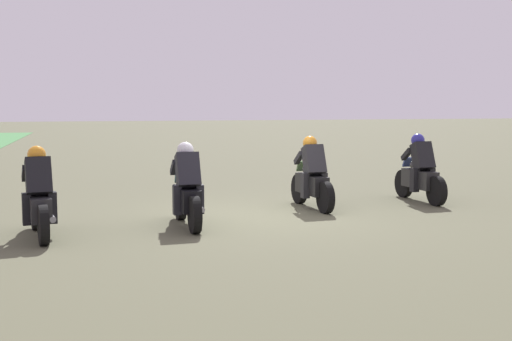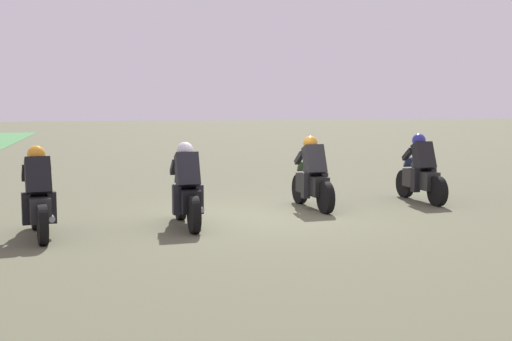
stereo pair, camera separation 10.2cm
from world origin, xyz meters
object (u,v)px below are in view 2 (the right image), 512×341
at_px(rider_lane_d, 38,200).
at_px(rider_lane_c, 187,192).
at_px(rider_lane_a, 421,174).
at_px(rider_lane_b, 312,179).

bearing_deg(rider_lane_d, rider_lane_c, -89.58).
relative_size(rider_lane_a, rider_lane_b, 1.00).
bearing_deg(rider_lane_d, rider_lane_b, -79.74).
bearing_deg(rider_lane_d, rider_lane_a, -83.38).
xyz_separation_m(rider_lane_b, rider_lane_c, (-1.48, 2.79, 0.00)).
height_order(rider_lane_b, rider_lane_d, same).
xyz_separation_m(rider_lane_a, rider_lane_c, (-1.88, 5.42, 0.00)).
bearing_deg(rider_lane_a, rider_lane_c, 104.57).
relative_size(rider_lane_b, rider_lane_d, 1.00).
distance_m(rider_lane_b, rider_lane_d, 5.63).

